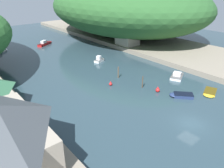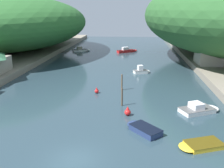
% 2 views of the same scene
% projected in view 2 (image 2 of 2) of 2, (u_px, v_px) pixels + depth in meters
% --- Properties ---
extents(water_surface, '(130.00, 130.00, 0.00)m').
position_uv_depth(water_surface, '(111.00, 72.00, 49.06)').
color(water_surface, '#283D47').
rests_on(water_surface, ground).
extents(hillside_left, '(38.38, 53.74, 14.29)m').
position_uv_depth(hillside_left, '(13.00, 23.00, 67.45)').
color(hillside_left, '#2D662D').
rests_on(hillside_left, left_bank).
extents(right_bank_cottage, '(5.22, 6.15, 4.48)m').
position_uv_depth(right_bank_cottage, '(210.00, 53.00, 49.99)').
color(right_bank_cottage, '#B2A899').
rests_on(right_bank_cottage, right_bank).
extents(boat_far_upstream, '(5.48, 3.94, 1.29)m').
position_uv_depth(boat_far_upstream, '(82.00, 50.00, 73.17)').
color(boat_far_upstream, white).
rests_on(boat_far_upstream, water_surface).
extents(boat_yellow_tender, '(6.17, 4.53, 1.53)m').
position_uv_depth(boat_yellow_tender, '(128.00, 51.00, 71.17)').
color(boat_yellow_tender, red).
rests_on(boat_yellow_tender, water_surface).
extents(boat_mid_channel, '(3.93, 4.07, 0.63)m').
position_uv_depth(boat_mid_channel, '(142.00, 128.00, 25.24)').
color(boat_mid_channel, navy).
rests_on(boat_mid_channel, water_surface).
extents(boat_far_right_bank, '(3.53, 2.42, 1.58)m').
position_uv_depth(boat_far_right_bank, '(142.00, 71.00, 47.96)').
color(boat_far_right_bank, white).
rests_on(boat_far_right_bank, water_surface).
extents(boat_moored_right, '(5.38, 4.01, 1.25)m').
position_uv_depth(boat_moored_right, '(200.00, 109.00, 29.89)').
color(boat_moored_right, white).
rests_on(boat_moored_right, water_surface).
extents(boat_small_dinghy, '(4.45, 3.17, 0.43)m').
position_uv_depth(boat_small_dinghy, '(199.00, 145.00, 22.25)').
color(boat_small_dinghy, gold).
rests_on(boat_small_dinghy, water_surface).
extents(mooring_post_second, '(0.20, 0.20, 2.38)m').
position_uv_depth(mooring_post_second, '(122.00, 97.00, 31.62)').
color(mooring_post_second, '#4C3D2D').
rests_on(mooring_post_second, water_surface).
extents(mooring_post_middle, '(0.22, 0.22, 2.50)m').
position_uv_depth(mooring_post_middle, '(122.00, 82.00, 37.77)').
color(mooring_post_middle, brown).
rests_on(mooring_post_middle, water_surface).
extents(channel_buoy_near, '(0.75, 0.75, 1.13)m').
position_uv_depth(channel_buoy_near, '(128.00, 112.00, 28.90)').
color(channel_buoy_near, red).
rests_on(channel_buoy_near, water_surface).
extents(channel_buoy_far, '(0.61, 0.61, 0.91)m').
position_uv_depth(channel_buoy_far, '(97.00, 91.00, 36.57)').
color(channel_buoy_far, red).
rests_on(channel_buoy_far, water_surface).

